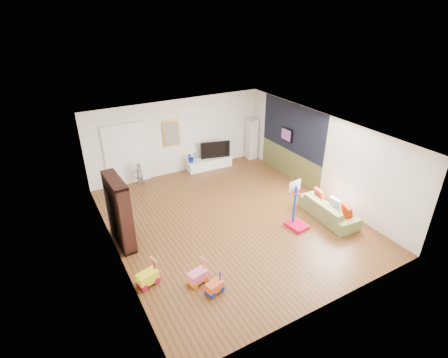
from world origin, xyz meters
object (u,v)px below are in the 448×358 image
media_console (210,163)px  bookshelf (119,212)px  sofa (329,210)px  basketball_hoop (299,206)px

media_console → bookshelf: 5.09m
bookshelf → sofa: bookshelf is taller
media_console → sofa: 4.97m
bookshelf → basketball_hoop: (4.43, -1.73, -0.24)m
bookshelf → basketball_hoop: bookshelf is taller
media_console → sofa: bearing=-70.4°
bookshelf → sofa: 5.85m
media_console → sofa: sofa is taller
sofa → basketball_hoop: 1.18m
sofa → bookshelf: bearing=75.1°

